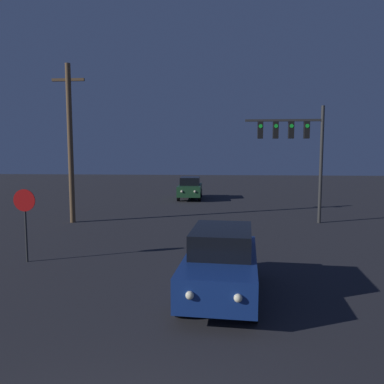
{
  "coord_description": "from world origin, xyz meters",
  "views": [
    {
      "loc": [
        1.16,
        -3.42,
        3.79
      ],
      "look_at": [
        0.0,
        11.61,
        2.2
      ],
      "focal_mm": 35.0,
      "sensor_mm": 36.0,
      "label": 1
    }
  ],
  "objects_px": {
    "stop_sign": "(25,211)",
    "utility_pole": "(70,141)",
    "traffic_signal_mast": "(297,142)",
    "car_far": "(190,188)",
    "car_near": "(221,262)"
  },
  "relations": [
    {
      "from": "stop_sign",
      "to": "utility_pole",
      "type": "bearing_deg",
      "value": 100.27
    },
    {
      "from": "traffic_signal_mast",
      "to": "stop_sign",
      "type": "relative_size",
      "value": 2.45
    },
    {
      "from": "car_far",
      "to": "stop_sign",
      "type": "bearing_deg",
      "value": 75.73
    },
    {
      "from": "car_far",
      "to": "traffic_signal_mast",
      "type": "bearing_deg",
      "value": 122.36
    },
    {
      "from": "stop_sign",
      "to": "car_near",
      "type": "bearing_deg",
      "value": -20.99
    },
    {
      "from": "car_far",
      "to": "traffic_signal_mast",
      "type": "xyz_separation_m",
      "value": [
        6.56,
        -9.89,
        3.43
      ]
    },
    {
      "from": "car_far",
      "to": "utility_pole",
      "type": "relative_size",
      "value": 0.53
    },
    {
      "from": "car_far",
      "to": "utility_pole",
      "type": "distance_m",
      "value": 12.59
    },
    {
      "from": "stop_sign",
      "to": "traffic_signal_mast",
      "type": "bearing_deg",
      "value": 37.37
    },
    {
      "from": "traffic_signal_mast",
      "to": "utility_pole",
      "type": "height_order",
      "value": "utility_pole"
    },
    {
      "from": "traffic_signal_mast",
      "to": "stop_sign",
      "type": "xyz_separation_m",
      "value": [
        -10.77,
        -8.22,
        -2.56
      ]
    },
    {
      "from": "car_near",
      "to": "stop_sign",
      "type": "xyz_separation_m",
      "value": [
        -6.74,
        2.59,
        0.87
      ]
    },
    {
      "from": "utility_pole",
      "to": "traffic_signal_mast",
      "type": "bearing_deg",
      "value": 4.1
    },
    {
      "from": "car_far",
      "to": "utility_pole",
      "type": "xyz_separation_m",
      "value": [
        -5.55,
        -10.76,
        3.46
      ]
    },
    {
      "from": "traffic_signal_mast",
      "to": "stop_sign",
      "type": "height_order",
      "value": "traffic_signal_mast"
    }
  ]
}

